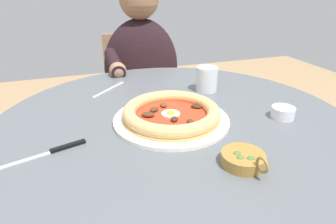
# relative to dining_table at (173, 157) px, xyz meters

# --- Properties ---
(dining_table) EXTENTS (1.00, 1.00, 0.76)m
(dining_table) POSITION_rel_dining_table_xyz_m (0.00, 0.00, 0.00)
(dining_table) COLOR #565B60
(dining_table) RESTS_ON ground
(pizza_on_plate) EXTENTS (0.32, 0.32, 0.05)m
(pizza_on_plate) POSITION_rel_dining_table_xyz_m (-0.01, -0.02, 0.16)
(pizza_on_plate) COLOR white
(pizza_on_plate) RESTS_ON dining_table
(water_glass) EXTENTS (0.07, 0.07, 0.08)m
(water_glass) POSITION_rel_dining_table_xyz_m (0.18, 0.16, 0.17)
(water_glass) COLOR silver
(water_glass) RESTS_ON dining_table
(steak_knife) EXTENTS (0.20, 0.07, 0.01)m
(steak_knife) POSITION_rel_dining_table_xyz_m (-0.32, -0.08, 0.14)
(steak_knife) COLOR silver
(steak_knife) RESTS_ON dining_table
(ramekin_capers) EXTENTS (0.06, 0.06, 0.03)m
(ramekin_capers) POSITION_rel_dining_table_xyz_m (0.29, -0.10, 0.15)
(ramekin_capers) COLOR white
(ramekin_capers) RESTS_ON dining_table
(olive_pan) EXTENTS (0.09, 0.12, 0.05)m
(olive_pan) POSITION_rel_dining_table_xyz_m (0.06, -0.26, 0.15)
(olive_pan) COLOR olive
(olive_pan) RESTS_ON dining_table
(fork_utensil) EXTENTS (0.13, 0.13, 0.00)m
(fork_utensil) POSITION_rel_dining_table_xyz_m (-0.14, 0.28, 0.14)
(fork_utensil) COLOR #BCBCC1
(fork_utensil) RESTS_ON dining_table
(diner_person) EXTENTS (0.40, 0.49, 1.12)m
(diner_person) POSITION_rel_dining_table_xyz_m (0.08, 0.72, -0.12)
(diner_person) COLOR #282833
(diner_person) RESTS_ON ground
(cafe_chair_diner) EXTENTS (0.47, 0.47, 0.83)m
(cafe_chair_diner) POSITION_rel_dining_table_xyz_m (0.10, 0.86, -0.11)
(cafe_chair_diner) COLOR #957050
(cafe_chair_diner) RESTS_ON ground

